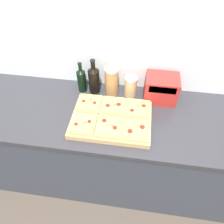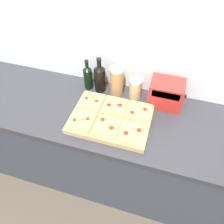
% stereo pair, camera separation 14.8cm
% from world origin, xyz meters
% --- Properties ---
extents(ground_plane, '(12.00, 12.00, 0.00)m').
position_xyz_m(ground_plane, '(0.00, 0.00, 0.00)').
color(ground_plane, '#4C4238').
extents(wall_back, '(6.00, 0.06, 2.50)m').
position_xyz_m(wall_back, '(0.00, 0.67, 1.25)').
color(wall_back, silver).
rests_on(wall_back, ground_plane).
extents(kitchen_counter, '(2.63, 0.67, 0.91)m').
position_xyz_m(kitchen_counter, '(0.00, 0.32, 0.46)').
color(kitchen_counter, '#333842').
rests_on(kitchen_counter, ground_plane).
extents(cutting_board, '(0.53, 0.39, 0.04)m').
position_xyz_m(cutting_board, '(0.05, 0.25, 0.93)').
color(cutting_board, tan).
rests_on(cutting_board, kitchen_counter).
extents(pizza_slice_back_left, '(0.16, 0.18, 0.05)m').
position_xyz_m(pizza_slice_back_left, '(-0.12, 0.35, 0.97)').
color(pizza_slice_back_left, tan).
rests_on(pizza_slice_back_left, cutting_board).
extents(pizza_slice_back_center, '(0.16, 0.18, 0.05)m').
position_xyz_m(pizza_slice_back_center, '(0.05, 0.35, 0.97)').
color(pizza_slice_back_center, tan).
rests_on(pizza_slice_back_center, cutting_board).
extents(pizza_slice_back_right, '(0.16, 0.18, 0.05)m').
position_xyz_m(pizza_slice_back_right, '(0.22, 0.35, 0.97)').
color(pizza_slice_back_right, tan).
rests_on(pizza_slice_back_right, cutting_board).
extents(pizza_slice_front_left, '(0.16, 0.18, 0.05)m').
position_xyz_m(pizza_slice_front_left, '(-0.12, 0.16, 0.97)').
color(pizza_slice_front_left, tan).
rests_on(pizza_slice_front_left, cutting_board).
extents(pizza_slice_front_center, '(0.16, 0.18, 0.05)m').
position_xyz_m(pizza_slice_front_center, '(0.05, 0.16, 0.97)').
color(pizza_slice_front_center, tan).
rests_on(pizza_slice_front_center, cutting_board).
extents(pizza_slice_front_right, '(0.16, 0.18, 0.05)m').
position_xyz_m(pizza_slice_front_right, '(0.22, 0.16, 0.97)').
color(pizza_slice_front_right, tan).
rests_on(pizza_slice_front_right, cutting_board).
extents(olive_oil_bottle, '(0.07, 0.07, 0.25)m').
position_xyz_m(olive_oil_bottle, '(-0.22, 0.54, 1.01)').
color(olive_oil_bottle, black).
rests_on(olive_oil_bottle, kitchen_counter).
extents(wine_bottle, '(0.08, 0.08, 0.28)m').
position_xyz_m(wine_bottle, '(-0.12, 0.54, 1.03)').
color(wine_bottle, black).
rests_on(wine_bottle, kitchen_counter).
extents(grain_jar_tall, '(0.10, 0.10, 0.23)m').
position_xyz_m(grain_jar_tall, '(0.01, 0.54, 1.03)').
color(grain_jar_tall, '#AD7F4C').
rests_on(grain_jar_tall, kitchen_counter).
extents(grain_jar_short, '(0.10, 0.10, 0.16)m').
position_xyz_m(grain_jar_short, '(0.15, 0.54, 0.99)').
color(grain_jar_short, tan).
rests_on(grain_jar_short, kitchen_counter).
extents(toaster_oven, '(0.26, 0.18, 0.20)m').
position_xyz_m(toaster_oven, '(0.38, 0.53, 1.01)').
color(toaster_oven, red).
rests_on(toaster_oven, kitchen_counter).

